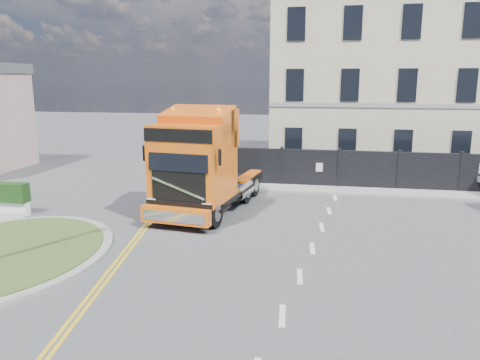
# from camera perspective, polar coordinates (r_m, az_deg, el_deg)

# --- Properties ---
(ground) EXTENTS (120.00, 120.00, 0.00)m
(ground) POSITION_cam_1_polar(r_m,az_deg,el_deg) (16.90, -1.28, -7.24)
(ground) COLOR #424244
(ground) RESTS_ON ground
(hoarding_fence) EXTENTS (18.80, 0.25, 2.00)m
(hoarding_fence) POSITION_cam_1_polar(r_m,az_deg,el_deg) (25.25, 17.72, 1.06)
(hoarding_fence) COLOR black
(hoarding_fence) RESTS_ON ground
(georgian_building) EXTENTS (12.30, 10.30, 12.80)m
(georgian_building) POSITION_cam_1_polar(r_m,az_deg,el_deg) (32.22, 15.63, 12.02)
(georgian_building) COLOR #B8B092
(georgian_building) RESTS_ON ground
(pavement_far) EXTENTS (20.00, 1.60, 0.12)m
(pavement_far) POSITION_cam_1_polar(r_m,az_deg,el_deg) (24.50, 16.56, -1.45)
(pavement_far) COLOR gray
(pavement_far) RESTS_ON ground
(truck) EXTENTS (3.73, 7.67, 4.41)m
(truck) POSITION_cam_1_polar(r_m,az_deg,el_deg) (19.61, -4.82, 1.43)
(truck) COLOR black
(truck) RESTS_ON ground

